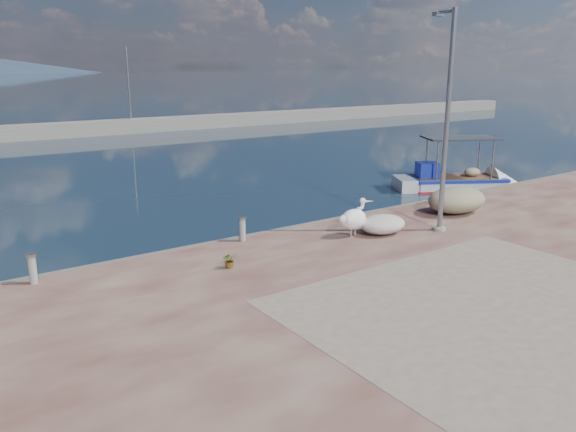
# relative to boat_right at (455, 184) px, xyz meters

# --- Properties ---
(ground) EXTENTS (1400.00, 1400.00, 0.00)m
(ground) POSITION_rel_boat_right_xyz_m (-12.48, -7.39, -0.23)
(ground) COLOR #162635
(ground) RESTS_ON ground
(quay_patch) EXTENTS (9.00, 7.00, 0.01)m
(quay_patch) POSITION_rel_boat_right_xyz_m (-11.48, -10.39, 0.27)
(quay_patch) COLOR gray
(quay_patch) RESTS_ON quay
(breakwater) EXTENTS (120.00, 2.20, 7.50)m
(breakwater) POSITION_rel_boat_right_xyz_m (-12.48, 32.61, 0.37)
(breakwater) COLOR gray
(breakwater) RESTS_ON ground
(boat_right) EXTENTS (6.31, 4.77, 2.94)m
(boat_right) POSITION_rel_boat_right_xyz_m (0.00, 0.00, 0.00)
(boat_right) COLOR white
(boat_right) RESTS_ON ground
(pelican) EXTENTS (1.28, 0.69, 1.23)m
(pelican) POSITION_rel_boat_right_xyz_m (-10.46, -4.38, 0.85)
(pelican) COLOR tan
(pelican) RESTS_ON quay
(lamp_post) EXTENTS (0.44, 0.96, 7.00)m
(lamp_post) POSITION_rel_boat_right_xyz_m (-7.66, -5.47, 3.57)
(lamp_post) COLOR gray
(lamp_post) RESTS_ON quay
(bollard_near) EXTENTS (0.25, 0.25, 0.77)m
(bollard_near) POSITION_rel_boat_right_xyz_m (-13.65, -2.79, 0.69)
(bollard_near) COLOR gray
(bollard_near) RESTS_ON quay
(bollard_far) EXTENTS (0.26, 0.26, 0.78)m
(bollard_far) POSITION_rel_boat_right_xyz_m (-19.76, -2.88, 0.69)
(bollard_far) COLOR gray
(bollard_far) RESTS_ON quay
(potted_plant) EXTENTS (0.50, 0.46, 0.45)m
(potted_plant) POSITION_rel_boat_right_xyz_m (-15.17, -4.70, 0.50)
(potted_plant) COLOR #33722D
(potted_plant) RESTS_ON quay
(net_pile_c) EXTENTS (2.44, 1.75, 0.96)m
(net_pile_c) POSITION_rel_boat_right_xyz_m (-5.32, -4.28, 0.75)
(net_pile_c) COLOR tan
(net_pile_c) RESTS_ON quay
(net_pile_d) EXTENTS (1.61, 1.21, 0.60)m
(net_pile_d) POSITION_rel_boat_right_xyz_m (-9.48, -4.68, 0.57)
(net_pile_d) COLOR silver
(net_pile_d) RESTS_ON quay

